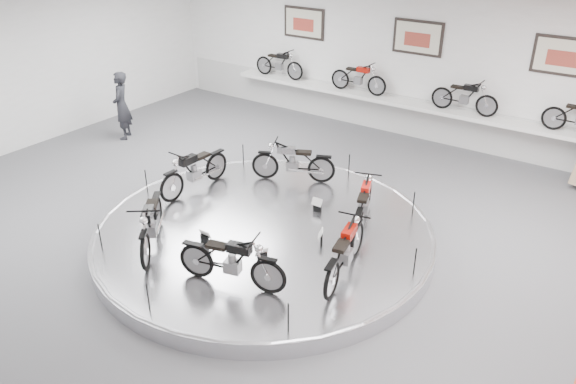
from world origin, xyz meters
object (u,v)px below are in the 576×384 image
Objects in this scene: bike_a at (364,203)px; visitor at (122,106)px; bike_c at (194,170)px; bike_f at (345,251)px; shelf at (407,104)px; bike_e at (231,260)px; display_platform at (264,234)px; bike_d at (151,223)px; bike_b at (293,161)px.

bike_a is 0.82× the size of visitor.
bike_c is 0.89× the size of visitor.
bike_a is 0.94× the size of bike_f.
shelf is 5.97× the size of visitor.
bike_c is at bearing 33.60° from visitor.
bike_a is 0.96× the size of bike_e.
display_platform is 2.16m from bike_f.
shelf is 5.40m from bike_a.
shelf is 6.98× the size of bike_e.
bike_e is at bearing -69.12° from display_platform.
bike_f is (4.14, -0.89, -0.01)m from bike_c.
shelf is (0.00, 6.40, 0.85)m from display_platform.
bike_c reaches higher than display_platform.
bike_d is at bearing -98.64° from shelf.
shelf is 6.36m from bike_c.
display_platform is at bearing 110.15° from bike_a.
bike_a reaches higher than display_platform.
bike_e is 7.98m from visitor.
shelf is 8.16m from bike_e.
bike_f is (0.54, -1.68, 0.03)m from bike_a.
display_platform is 6.46m from shelf.
display_platform is 4.23× the size of bike_a.
visitor is at bearing -145.87° from shelf.
display_platform is 0.58× the size of shelf.
bike_b is at bearing 95.64° from bike_e.
bike_e is (0.66, -8.13, -0.24)m from shelf.
shelf is at bearing 5.32° from bike_f.
bike_a is 2.29m from bike_b.
bike_d is at bearing 56.43° from bike_b.
display_platform is at bearing -90.00° from shelf.
bike_d is at bearing 117.53° from bike_a.
display_platform is at bearing 65.72° from bike_f.
shelf is at bearing -124.09° from bike_b.
bike_b is 2.14m from bike_c.
bike_c is at bearing 168.92° from display_platform.
shelf is 6.68× the size of bike_d.
bike_f is (1.35, 1.25, 0.01)m from bike_e.
bike_f reaches higher than display_platform.
bike_c is at bearing 128.22° from bike_e.
bike_b reaches higher than display_platform.
bike_a is at bearing 134.75° from bike_b.
bike_d is at bearing 99.17° from bike_f.
shelf is at bearing 80.34° from bike_e.
bike_f is at bearing 38.22° from visitor.
bike_d is at bearing 19.08° from visitor.
bike_b is (-2.15, 0.79, 0.02)m from bike_a.
bike_e is at bearing -85.37° from shelf.
bike_e reaches higher than shelf.
bike_c reaches higher than shelf.
bike_e is (2.79, -2.14, -0.02)m from bike_c.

